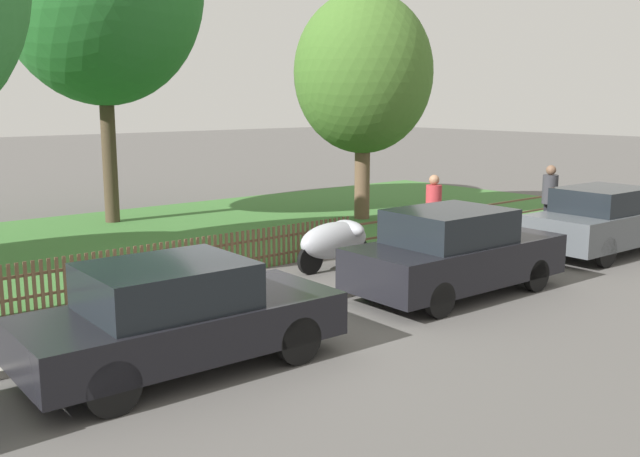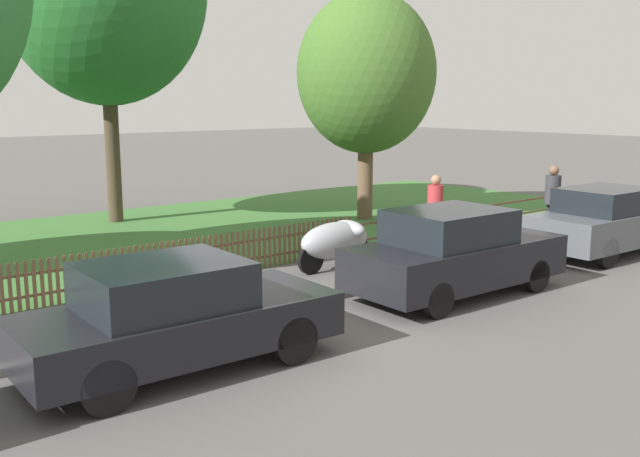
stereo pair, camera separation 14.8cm
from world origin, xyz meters
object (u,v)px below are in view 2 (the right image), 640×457
pedestrian_by_lamp (552,198)px  tree_far_left (366,74)px  parked_car_navy_estate (454,253)px  pedestrian_near_fence (435,209)px  parked_car_red_compact (608,221)px  covered_motorcycle (336,240)px  parked_car_black_saloon (175,315)px

pedestrian_by_lamp → tree_far_left: bearing=-126.8°
parked_car_navy_estate → pedestrian_near_fence: pedestrian_near_fence is taller
parked_car_red_compact → covered_motorcycle: size_ratio=2.24×
pedestrian_near_fence → parked_car_black_saloon: bearing=-100.0°
parked_car_navy_estate → pedestrian_near_fence: size_ratio=2.37×
covered_motorcycle → pedestrian_near_fence: size_ratio=1.05×
tree_far_left → pedestrian_near_fence: tree_far_left is taller
parked_car_black_saloon → parked_car_navy_estate: parked_car_navy_estate is taller
parked_car_navy_estate → pedestrian_by_lamp: size_ratio=2.27×
parked_car_red_compact → pedestrian_by_lamp: bearing=75.5°
parked_car_red_compact → pedestrian_near_fence: size_ratio=2.34×
covered_motorcycle → pedestrian_by_lamp: 6.32m
parked_car_navy_estate → tree_far_left: bearing=59.8°
parked_car_navy_estate → parked_car_red_compact: bearing=2.0°
parked_car_red_compact → tree_far_left: tree_far_left is taller
pedestrian_near_fence → covered_motorcycle: bearing=-121.5°
parked_car_black_saloon → pedestrian_near_fence: bearing=20.7°
parked_car_navy_estate → covered_motorcycle: bearing=98.9°
parked_car_red_compact → pedestrian_by_lamp: (0.52, 1.79, 0.28)m
tree_far_left → parked_car_black_saloon: bearing=-144.2°
tree_far_left → pedestrian_by_lamp: 6.32m
parked_car_black_saloon → covered_motorcycle: bearing=30.8°
parked_car_navy_estate → parked_car_red_compact: parked_car_navy_estate is taller
parked_car_red_compact → tree_far_left: bearing=99.3°
parked_car_black_saloon → covered_motorcycle: 5.98m
covered_motorcycle → parked_car_black_saloon: bearing=-151.2°
tree_far_left → pedestrian_by_lamp: tree_far_left is taller
covered_motorcycle → pedestrian_by_lamp: size_ratio=1.00×
tree_far_left → parked_car_red_compact: bearing=-82.3°
parked_car_red_compact → covered_motorcycle: 6.35m
pedestrian_near_fence → parked_car_red_compact: bearing=18.1°
parked_car_navy_estate → pedestrian_by_lamp: pedestrian_by_lamp is taller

